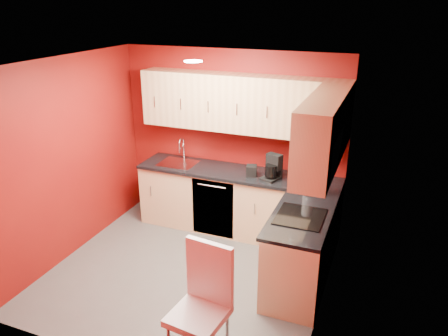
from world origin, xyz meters
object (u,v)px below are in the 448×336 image
Objects in this scene: sink at (179,161)px; paper_towel at (309,181)px; microwave at (316,153)px; dining_chair at (198,310)px; coffee_maker at (271,168)px; napkin_holder at (251,171)px.

paper_towel is at bearing -10.31° from sink.
paper_towel is at bearing 103.34° from microwave.
sink is 2.81m from dining_chair.
microwave is at bearing 70.67° from dining_chair.
paper_towel is at bearing 82.29° from dining_chair.
microwave is 2.29× the size of coffee_maker.
napkin_holder is at bearing -165.92° from coffee_maker.
paper_towel is at bearing -3.60° from coffee_maker.
microwave is 0.67× the size of dining_chair.
coffee_maker reaches higher than paper_towel.
coffee_maker reaches higher than napkin_holder.
coffee_maker is 1.05× the size of paper_towel.
sink is 1.57× the size of coffee_maker.
sink reaches higher than napkin_holder.
dining_chair is at bearing -116.37° from microwave.
napkin_holder is (-0.27, 0.03, -0.09)m from coffee_maker.
coffee_maker is 0.29× the size of dining_chair.
sink reaches higher than dining_chair.
paper_towel is 0.28× the size of dining_chair.
coffee_maker is 2.35m from dining_chair.
microwave is at bearing -43.46° from napkin_holder.
dining_chair is at bearing -83.18° from napkin_holder.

